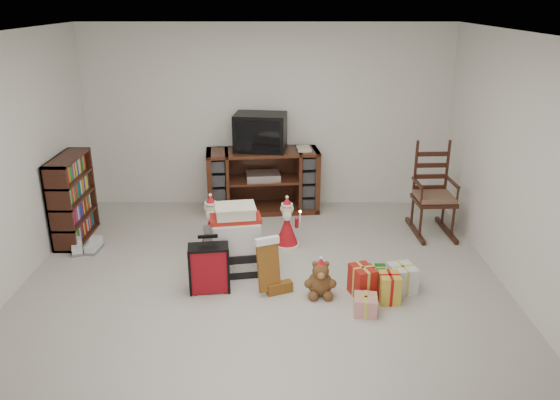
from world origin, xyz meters
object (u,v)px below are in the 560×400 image
at_px(rocking_chair, 432,201).
at_px(santa_figurine, 287,228).
at_px(teddy_bear, 320,280).
at_px(crt_television, 260,132).
at_px(bookshelf, 72,200).
at_px(gift_pile, 236,243).
at_px(sneaker_pair, 86,247).
at_px(gift_cluster, 378,285).
at_px(mrs_claus_figurine, 212,228).
at_px(red_suitcase, 209,268).
at_px(tv_stand, 263,181).

height_order(rocking_chair, santa_figurine, rocking_chair).
xyz_separation_m(teddy_bear, crt_television, (-0.67, 2.33, 0.95)).
distance_m(bookshelf, gift_pile, 2.21).
height_order(teddy_bear, santa_figurine, santa_figurine).
height_order(sneaker_pair, gift_cluster, gift_cluster).
height_order(mrs_claus_figurine, crt_television, crt_television).
distance_m(rocking_chair, mrs_claus_figurine, 2.76).
height_order(teddy_bear, mrs_claus_figurine, mrs_claus_figurine).
relative_size(bookshelf, santa_figurine, 1.67).
distance_m(rocking_chair, red_suitcase, 3.03).
bearing_deg(gift_pile, rocking_chair, 15.21).
bearing_deg(bookshelf, mrs_claus_figurine, -9.06).
xyz_separation_m(santa_figurine, mrs_claus_figurine, (-0.88, -0.04, 0.02)).
height_order(rocking_chair, mrs_claus_figurine, rocking_chair).
bearing_deg(mrs_claus_figurine, teddy_bear, -42.30).
xyz_separation_m(santa_figurine, gift_cluster, (0.89, -1.15, -0.12)).
xyz_separation_m(teddy_bear, mrs_claus_figurine, (-1.20, 1.09, 0.09)).
xyz_separation_m(tv_stand, bookshelf, (-2.27, -0.95, 0.07)).
height_order(red_suitcase, crt_television, crt_television).
bearing_deg(red_suitcase, crt_television, 71.52).
bearing_deg(tv_stand, gift_cluster, -69.10).
height_order(tv_stand, sneaker_pair, tv_stand).
bearing_deg(teddy_bear, red_suitcase, 175.37).
relative_size(santa_figurine, mrs_claus_figurine, 0.94).
height_order(bookshelf, mrs_claus_figurine, bookshelf).
height_order(gift_pile, mrs_claus_figurine, gift_pile).
distance_m(tv_stand, gift_cluster, 2.64).
xyz_separation_m(bookshelf, teddy_bear, (2.91, -1.37, -0.34)).
bearing_deg(santa_figurine, sneaker_pair, -176.53).
relative_size(sneaker_pair, crt_television, 0.52).
xyz_separation_m(teddy_bear, gift_cluster, (0.57, -0.01, -0.04)).
bearing_deg(red_suitcase, sneaker_pair, 142.82).
relative_size(teddy_bear, mrs_claus_figurine, 0.55).
relative_size(bookshelf, crt_television, 1.45).
bearing_deg(santa_figurine, tv_stand, 105.14).
height_order(tv_stand, mrs_claus_figurine, tv_stand).
xyz_separation_m(mrs_claus_figurine, gift_cluster, (1.77, -1.11, -0.13)).
bearing_deg(tv_stand, crt_television, 147.51).
xyz_separation_m(red_suitcase, santa_figurine, (0.79, 1.05, -0.01)).
xyz_separation_m(red_suitcase, gift_cluster, (1.68, -0.10, -0.13)).
distance_m(teddy_bear, gift_cluster, 0.57).
distance_m(red_suitcase, sneaker_pair, 1.82).
height_order(gift_pile, red_suitcase, gift_pile).
distance_m(santa_figurine, mrs_claus_figurine, 0.88).
relative_size(tv_stand, rocking_chair, 1.31).
distance_m(bookshelf, gift_cluster, 3.76).
relative_size(teddy_bear, sneaker_pair, 0.99).
relative_size(bookshelf, gift_cluster, 1.29).
distance_m(red_suitcase, teddy_bear, 1.12).
distance_m(tv_stand, sneaker_pair, 2.46).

